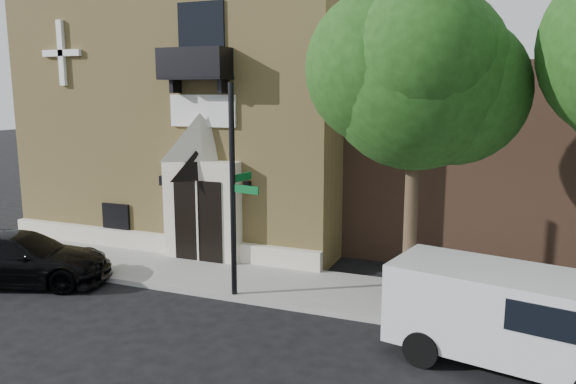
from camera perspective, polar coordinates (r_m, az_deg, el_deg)
name	(u,v)px	position (r m, az deg, el deg)	size (l,w,h in m)	color
ground	(185,294)	(15.93, -10.46, -10.19)	(120.00, 120.00, 0.00)	black
sidewalk	(242,280)	(16.67, -4.74, -8.86)	(42.00, 3.00, 0.15)	gray
church	(223,113)	(23.34, -6.60, 8.00)	(12.20, 11.01, 9.30)	tan
street_tree_left	(417,75)	(13.08, 12.95, 11.52)	(4.97, 4.38, 7.77)	#38281C
black_sedan	(20,258)	(18.07, -25.61, -6.09)	(2.10, 5.17, 1.50)	black
cargo_van	(525,318)	(12.21, 22.96, -11.72)	(5.19, 2.92, 2.00)	silver
street_sign	(234,191)	(14.63, -5.53, 0.13)	(0.88, 0.97, 5.58)	black
fire_hydrant	(436,305)	(13.85, 14.80, -11.07)	(0.48, 0.38, 0.84)	#A92403
dumpster	(438,295)	(14.05, 15.03, -10.11)	(1.84, 1.24, 1.11)	#103C1E
planter	(206,249)	(18.42, -8.29, -5.79)	(0.57, 0.49, 0.63)	#4C672B
pedestrian_near	(447,280)	(14.35, 15.83, -8.63)	(0.60, 0.39, 1.64)	black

